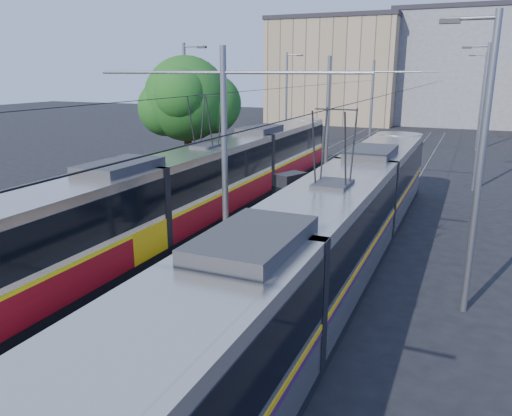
% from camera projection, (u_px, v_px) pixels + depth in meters
% --- Properties ---
extents(ground, '(160.00, 160.00, 0.00)m').
position_uv_depth(ground, '(45.00, 411.00, 9.93)').
color(ground, black).
rests_on(ground, ground).
extents(platform, '(4.00, 50.00, 0.30)m').
position_uv_depth(platform, '(308.00, 203.00, 24.91)').
color(platform, gray).
rests_on(platform, ground).
extents(tactile_strip_left, '(0.70, 50.00, 0.01)m').
position_uv_depth(tactile_strip_left, '(281.00, 198.00, 25.43)').
color(tactile_strip_left, gray).
rests_on(tactile_strip_left, platform).
extents(tactile_strip_right, '(0.70, 50.00, 0.01)m').
position_uv_depth(tactile_strip_right, '(336.00, 203.00, 24.31)').
color(tactile_strip_right, gray).
rests_on(tactile_strip_right, platform).
extents(rails, '(8.71, 70.00, 0.03)m').
position_uv_depth(rails, '(308.00, 206.00, 24.94)').
color(rails, gray).
rests_on(rails, ground).
extents(tram_left, '(2.43, 30.07, 5.50)m').
position_uv_depth(tram_left, '(208.00, 182.00, 22.58)').
color(tram_left, black).
rests_on(tram_left, ground).
extents(tram_right, '(2.43, 28.76, 5.50)m').
position_uv_depth(tram_right, '(331.00, 232.00, 15.02)').
color(tram_right, black).
rests_on(tram_right, ground).
extents(catenary, '(9.20, 70.00, 7.00)m').
position_uv_depth(catenary, '(290.00, 120.00, 21.23)').
color(catenary, slate).
rests_on(catenary, platform).
extents(street_lamps, '(15.18, 38.22, 8.00)m').
position_uv_depth(street_lamps, '(332.00, 115.00, 27.37)').
color(street_lamps, slate).
rests_on(street_lamps, ground).
extents(shelter, '(1.11, 1.37, 2.62)m').
position_uv_depth(shelter, '(290.00, 206.00, 18.65)').
color(shelter, black).
rests_on(shelter, platform).
extents(tree, '(5.07, 4.69, 7.37)m').
position_uv_depth(tree, '(193.00, 100.00, 27.24)').
color(tree, '#382314').
rests_on(tree, ground).
extents(building_left, '(16.32, 12.24, 13.09)m').
position_uv_depth(building_left, '(338.00, 71.00, 65.04)').
color(building_left, '#9E876B').
rests_on(building_left, ground).
extents(building_centre, '(18.36, 14.28, 13.84)m').
position_uv_depth(building_centre, '(471.00, 68.00, 62.29)').
color(building_centre, gray).
rests_on(building_centre, ground).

